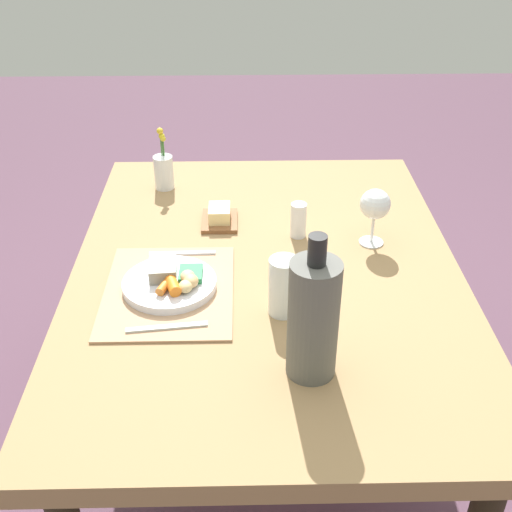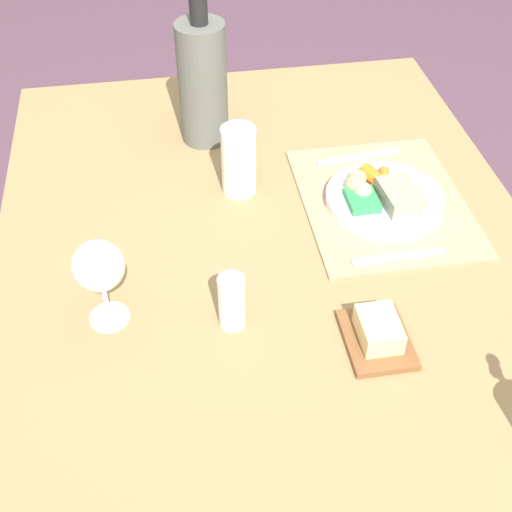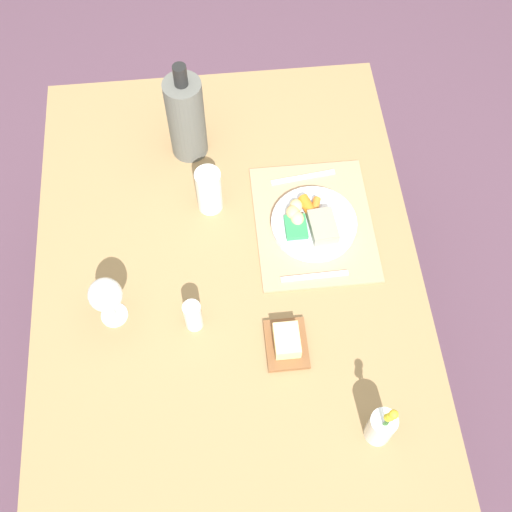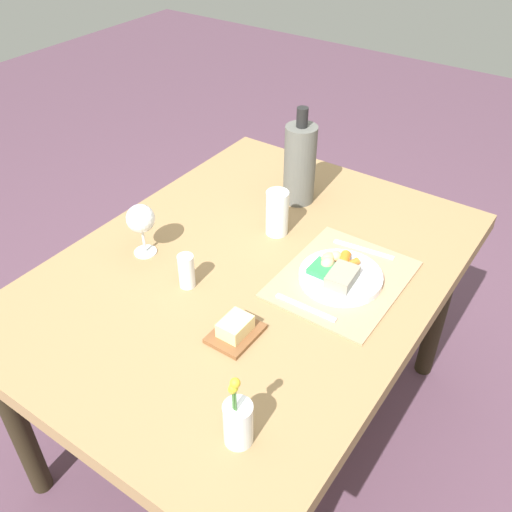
{
  "view_description": "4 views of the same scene",
  "coord_description": "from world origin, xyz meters",
  "views": [
    {
      "loc": [
        1.37,
        -0.06,
        1.6
      ],
      "look_at": [
        0.03,
        -0.03,
        0.76
      ],
      "focal_mm": 45.29,
      "sensor_mm": 36.0,
      "label": 1
    },
    {
      "loc": [
        -0.88,
        0.17,
        1.53
      ],
      "look_at": [
        -0.09,
        0.04,
        0.78
      ],
      "focal_mm": 47.82,
      "sensor_mm": 36.0,
      "label": 2
    },
    {
      "loc": [
        -0.81,
        0.01,
        2.2
      ],
      "look_at": [
        0.0,
        -0.07,
        0.73
      ],
      "focal_mm": 46.4,
      "sensor_mm": 36.0,
      "label": 3
    },
    {
      "loc": [
        -1.0,
        -0.71,
        1.69
      ],
      "look_at": [
        -0.05,
        -0.06,
        0.8
      ],
      "focal_mm": 39.55,
      "sensor_mm": 36.0,
      "label": 4
    }
  ],
  "objects": [
    {
      "name": "water_tumbler",
      "position": [
        0.18,
        0.03,
        0.76
      ],
      "size": [
        0.07,
        0.07,
        0.14
      ],
      "color": "silver",
      "rests_on": "dining_table"
    },
    {
      "name": "cooler_bottle",
      "position": [
        0.38,
        0.08,
        0.84
      ],
      "size": [
        0.1,
        0.1,
        0.32
      ],
      "color": "#595954",
      "rests_on": "dining_table"
    },
    {
      "name": "salt_shaker",
      "position": [
        -0.16,
        0.09,
        0.75
      ],
      "size": [
        0.04,
        0.04,
        0.1
      ],
      "primitive_type": "cylinder",
      "color": "white",
      "rests_on": "dining_table"
    },
    {
      "name": "dining_table",
      "position": [
        0.0,
        0.0,
        0.63
      ],
      "size": [
        1.32,
        0.98,
        0.7
      ],
      "color": "#96754C",
      "rests_on": "ground_plane"
    },
    {
      "name": "fork",
      "position": [
        -0.06,
        -0.22,
        0.71
      ],
      "size": [
        0.02,
        0.17,
        0.0
      ],
      "primitive_type": "cube",
      "rotation": [
        0.0,
        0.0,
        0.02
      ],
      "color": "silver",
      "rests_on": "placemat"
    },
    {
      "name": "flower_vase",
      "position": [
        -0.46,
        -0.3,
        0.76
      ],
      "size": [
        0.06,
        0.06,
        0.19
      ],
      "color": "silver",
      "rests_on": "dining_table"
    },
    {
      "name": "dinner_plate",
      "position": [
        0.09,
        -0.23,
        0.73
      ],
      "size": [
        0.23,
        0.23,
        0.05
      ],
      "color": "silver",
      "rests_on": "placemat"
    },
    {
      "name": "knife",
      "position": [
        0.25,
        -0.23,
        0.71
      ],
      "size": [
        0.03,
        0.18,
        0.0
      ],
      "primitive_type": "cube",
      "rotation": [
        0.0,
        0.0,
        0.12
      ],
      "color": "silver",
      "rests_on": "placemat"
    },
    {
      "name": "placemat",
      "position": [
        0.1,
        -0.24,
        0.71
      ],
      "size": [
        0.38,
        0.31,
        0.01
      ],
      "primitive_type": "cube",
      "color": "tan",
      "rests_on": "dining_table"
    },
    {
      "name": "wine_glass",
      "position": [
        -0.12,
        0.29,
        0.82
      ],
      "size": [
        0.08,
        0.08,
        0.16
      ],
      "color": "white",
      "rests_on": "dining_table"
    },
    {
      "name": "ground_plane",
      "position": [
        0.0,
        0.0,
        0.0
      ],
      "size": [
        8.0,
        8.0,
        0.0
      ],
      "primitive_type": "plane",
      "color": "#583B4C"
    },
    {
      "name": "butter_dish",
      "position": [
        -0.23,
        -0.12,
        0.72
      ],
      "size": [
        0.13,
        0.1,
        0.05
      ],
      "color": "brown",
      "rests_on": "dining_table"
    }
  ]
}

